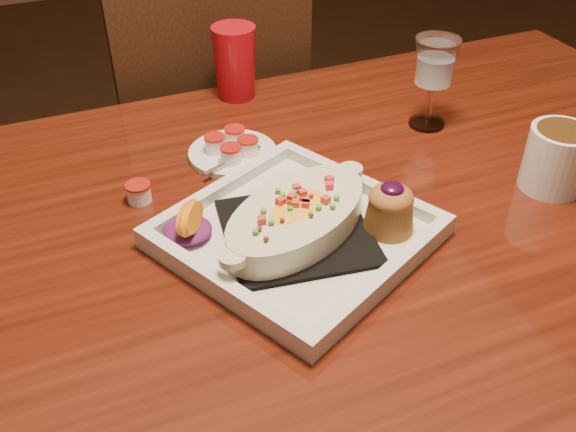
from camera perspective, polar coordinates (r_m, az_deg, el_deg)
name	(u,v)px	position (r m, az deg, el deg)	size (l,w,h in m)	color
table	(324,265)	(0.97, 3.25, -4.41)	(1.50, 0.90, 0.75)	#611A0D
chair_far	(208,149)	(1.54, -7.10, 5.95)	(0.42, 0.42, 0.93)	black
plate	(303,223)	(0.85, 1.32, -0.67)	(0.40, 0.40, 0.08)	silver
coffee_mug	(558,156)	(1.02, 22.91, 4.95)	(0.13, 0.09, 0.10)	silver
goblet	(435,67)	(1.10, 12.91, 12.80)	(0.07, 0.07, 0.15)	silver
saucer	(232,151)	(1.03, -4.98, 5.80)	(0.14, 0.14, 0.10)	silver
creamer_loose	(139,192)	(0.95, -13.13, 2.07)	(0.04, 0.04, 0.03)	white
red_tumbler	(235,62)	(1.20, -4.74, 13.45)	(0.08, 0.08, 0.13)	#A90C16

